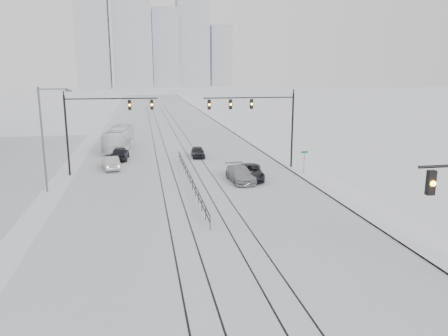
# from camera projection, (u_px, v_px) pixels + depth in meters

# --- Properties ---
(road) EXTENTS (22.00, 260.00, 0.02)m
(road) POSITION_uv_depth(u_px,v_px,m) (169.00, 137.00, 69.06)
(road) COLOR silver
(road) RESTS_ON ground
(sidewalk_east) EXTENTS (5.00, 260.00, 0.16)m
(sidewalk_east) POSITION_uv_depth(u_px,v_px,m) (252.00, 135.00, 71.48)
(sidewalk_east) COLOR white
(sidewalk_east) RESTS_ON ground
(curb) EXTENTS (0.10, 260.00, 0.12)m
(curb) POSITION_uv_depth(u_px,v_px,m) (237.00, 135.00, 71.04)
(curb) COLOR gray
(curb) RESTS_ON ground
(tram_rails) EXTENTS (5.30, 180.00, 0.01)m
(tram_rails) POSITION_uv_depth(u_px,v_px,m) (181.00, 163.00, 49.87)
(tram_rails) COLOR black
(tram_rails) RESTS_ON ground
(skyline) EXTENTS (96.00, 48.00, 72.00)m
(skyline) POSITION_uv_depth(u_px,v_px,m) (154.00, 37.00, 268.25)
(skyline) COLOR #A5AAB4
(skyline) RESTS_ON ground
(traffic_mast_ne) EXTENTS (9.60, 0.37, 8.00)m
(traffic_mast_ne) POSITION_uv_depth(u_px,v_px,m) (262.00, 115.00, 45.29)
(traffic_mast_ne) COLOR black
(traffic_mast_ne) RESTS_ON ground
(traffic_mast_nw) EXTENTS (9.10, 0.37, 8.00)m
(traffic_mast_nw) POSITION_uv_depth(u_px,v_px,m) (97.00, 119.00, 43.29)
(traffic_mast_nw) COLOR black
(traffic_mast_nw) RESTS_ON ground
(street_light_west) EXTENTS (2.73, 0.25, 9.00)m
(street_light_west) POSITION_uv_depth(u_px,v_px,m) (46.00, 132.00, 36.95)
(street_light_west) COLOR #595B60
(street_light_west) RESTS_ON ground
(median_fence) EXTENTS (0.06, 24.00, 1.00)m
(median_fence) POSITION_uv_depth(u_px,v_px,m) (190.00, 179.00, 40.17)
(median_fence) COLOR black
(median_fence) RESTS_ON ground
(street_sign) EXTENTS (0.70, 0.06, 2.40)m
(street_sign) POSITION_uv_depth(u_px,v_px,m) (304.00, 159.00, 43.98)
(street_sign) COLOR #595B60
(street_sign) RESTS_ON ground
(sedan_sb_inner) EXTENTS (2.15, 4.71, 1.57)m
(sedan_sb_inner) POSITION_uv_depth(u_px,v_px,m) (120.00, 153.00, 51.31)
(sedan_sb_inner) COLOR black
(sedan_sb_inner) RESTS_ON ground
(sedan_sb_outer) EXTENTS (2.31, 4.56, 1.43)m
(sedan_sb_outer) POSITION_uv_depth(u_px,v_px,m) (111.00, 163.00, 46.42)
(sedan_sb_outer) COLOR #B5B7BE
(sedan_sb_outer) RESTS_ON ground
(sedan_nb_front) EXTENTS (3.13, 5.50, 1.45)m
(sedan_nb_front) POSITION_uv_depth(u_px,v_px,m) (250.00, 172.00, 42.07)
(sedan_nb_front) COLOR black
(sedan_nb_front) RESTS_ON ground
(sedan_nb_right) EXTENTS (2.32, 5.11, 1.45)m
(sedan_nb_right) POSITION_uv_depth(u_px,v_px,m) (240.00, 174.00, 41.22)
(sedan_nb_right) COLOR #96979D
(sedan_nb_right) RESTS_ON ground
(sedan_nb_far) EXTENTS (1.66, 3.83, 1.29)m
(sedan_nb_far) POSITION_uv_depth(u_px,v_px,m) (198.00, 152.00, 52.98)
(sedan_nb_far) COLOR black
(sedan_nb_far) RESTS_ON ground
(box_truck) EXTENTS (3.79, 10.97, 2.99)m
(box_truck) POSITION_uv_depth(u_px,v_px,m) (119.00, 139.00, 57.71)
(box_truck) COLOR white
(box_truck) RESTS_ON ground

